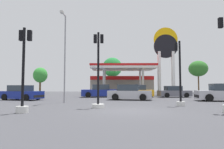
{
  "coord_description": "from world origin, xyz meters",
  "views": [
    {
      "loc": [
        -0.79,
        -11.19,
        1.36
      ],
      "look_at": [
        -1.0,
        13.0,
        2.87
      ],
      "focal_mm": 31.49,
      "sensor_mm": 36.0,
      "label": 1
    }
  ],
  "objects_px": {
    "car_3": "(136,92)",
    "tree_1": "(112,67)",
    "car_0": "(22,93)",
    "tree_0": "(40,75)",
    "station_pole_sign": "(166,53)",
    "tree_2": "(198,69)",
    "car_4": "(222,93)",
    "traffic_signal_1": "(98,81)",
    "traffic_signal_3": "(23,79)",
    "car_2": "(174,92)",
    "car_1": "(130,93)",
    "corner_streetlamp": "(64,50)",
    "car_5": "(99,91)",
    "traffic_signal_2": "(180,83)"
  },
  "relations": [
    {
      "from": "station_pole_sign",
      "to": "traffic_signal_1",
      "type": "bearing_deg",
      "value": -117.72
    },
    {
      "from": "car_2",
      "to": "traffic_signal_2",
      "type": "xyz_separation_m",
      "value": [
        -3.1,
        -11.53,
        0.94
      ]
    },
    {
      "from": "station_pole_sign",
      "to": "traffic_signal_3",
      "type": "relative_size",
      "value": 2.33
    },
    {
      "from": "traffic_signal_1",
      "to": "tree_2",
      "type": "relative_size",
      "value": 0.73
    },
    {
      "from": "tree_1",
      "to": "traffic_signal_2",
      "type": "bearing_deg",
      "value": -79.06
    },
    {
      "from": "corner_streetlamp",
      "to": "tree_1",
      "type": "bearing_deg",
      "value": 80.17
    },
    {
      "from": "tree_0",
      "to": "car_2",
      "type": "bearing_deg",
      "value": -34.98
    },
    {
      "from": "car_2",
      "to": "tree_1",
      "type": "relative_size",
      "value": 0.58
    },
    {
      "from": "car_0",
      "to": "car_5",
      "type": "bearing_deg",
      "value": 35.72
    },
    {
      "from": "traffic_signal_1",
      "to": "traffic_signal_3",
      "type": "height_order",
      "value": "traffic_signal_1"
    },
    {
      "from": "car_0",
      "to": "station_pole_sign",
      "type": "bearing_deg",
      "value": 28.84
    },
    {
      "from": "traffic_signal_3",
      "to": "tree_1",
      "type": "relative_size",
      "value": 0.62
    },
    {
      "from": "car_4",
      "to": "station_pole_sign",
      "type": "bearing_deg",
      "value": 101.84
    },
    {
      "from": "traffic_signal_1",
      "to": "traffic_signal_3",
      "type": "relative_size",
      "value": 1.09
    },
    {
      "from": "car_5",
      "to": "traffic_signal_3",
      "type": "bearing_deg",
      "value": -100.59
    },
    {
      "from": "traffic_signal_1",
      "to": "tree_1",
      "type": "relative_size",
      "value": 0.68
    },
    {
      "from": "car_0",
      "to": "tree_0",
      "type": "relative_size",
      "value": 0.83
    },
    {
      "from": "traffic_signal_3",
      "to": "tree_2",
      "type": "xyz_separation_m",
      "value": [
        22.39,
        30.61,
        3.35
      ]
    },
    {
      "from": "traffic_signal_3",
      "to": "corner_streetlamp",
      "type": "relative_size",
      "value": 0.59
    },
    {
      "from": "car_2",
      "to": "car_4",
      "type": "distance_m",
      "value": 7.18
    },
    {
      "from": "station_pole_sign",
      "to": "tree_2",
      "type": "distance_m",
      "value": 14.74
    },
    {
      "from": "station_pole_sign",
      "to": "car_5",
      "type": "distance_m",
      "value": 12.17
    },
    {
      "from": "car_4",
      "to": "car_5",
      "type": "relative_size",
      "value": 1.01
    },
    {
      "from": "car_1",
      "to": "traffic_signal_3",
      "type": "bearing_deg",
      "value": -122.52
    },
    {
      "from": "traffic_signal_3",
      "to": "corner_streetlamp",
      "type": "xyz_separation_m",
      "value": [
        0.5,
        6.45,
        2.77
      ]
    },
    {
      "from": "car_3",
      "to": "tree_1",
      "type": "bearing_deg",
      "value": 102.61
    },
    {
      "from": "traffic_signal_1",
      "to": "tree_2",
      "type": "height_order",
      "value": "tree_2"
    },
    {
      "from": "car_4",
      "to": "tree_0",
      "type": "xyz_separation_m",
      "value": [
        -26.11,
        23.24,
        3.09
      ]
    },
    {
      "from": "car_3",
      "to": "traffic_signal_3",
      "type": "height_order",
      "value": "traffic_signal_3"
    },
    {
      "from": "traffic_signal_1",
      "to": "tree_1",
      "type": "distance_m",
      "value": 27.21
    },
    {
      "from": "car_1",
      "to": "traffic_signal_1",
      "type": "bearing_deg",
      "value": -109.18
    },
    {
      "from": "car_5",
      "to": "traffic_signal_3",
      "type": "distance_m",
      "value": 15.69
    },
    {
      "from": "car_0",
      "to": "car_4",
      "type": "height_order",
      "value": "car_4"
    },
    {
      "from": "car_3",
      "to": "car_5",
      "type": "xyz_separation_m",
      "value": [
        -4.77,
        0.15,
        0.03
      ]
    },
    {
      "from": "traffic_signal_3",
      "to": "traffic_signal_2",
      "type": "bearing_deg",
      "value": 21.31
    },
    {
      "from": "car_2",
      "to": "traffic_signal_2",
      "type": "bearing_deg",
      "value": -105.06
    },
    {
      "from": "car_3",
      "to": "traffic_signal_1",
      "type": "bearing_deg",
      "value": -106.87
    },
    {
      "from": "car_4",
      "to": "traffic_signal_1",
      "type": "relative_size",
      "value": 0.99
    },
    {
      "from": "car_0",
      "to": "corner_streetlamp",
      "type": "xyz_separation_m",
      "value": [
        5.24,
        -3.46,
        3.85
      ]
    },
    {
      "from": "station_pole_sign",
      "to": "traffic_signal_1",
      "type": "distance_m",
      "value": 19.91
    },
    {
      "from": "car_0",
      "to": "tree_0",
      "type": "bearing_deg",
      "value": 106.12
    },
    {
      "from": "traffic_signal_2",
      "to": "tree_0",
      "type": "relative_size",
      "value": 0.84
    },
    {
      "from": "car_1",
      "to": "car_3",
      "type": "height_order",
      "value": "car_1"
    },
    {
      "from": "tree_0",
      "to": "tree_2",
      "type": "distance_m",
      "value": 33.48
    },
    {
      "from": "traffic_signal_3",
      "to": "car_3",
      "type": "bearing_deg",
      "value": 63.36
    },
    {
      "from": "car_1",
      "to": "corner_streetlamp",
      "type": "relative_size",
      "value": 0.62
    },
    {
      "from": "tree_1",
      "to": "corner_streetlamp",
      "type": "bearing_deg",
      "value": -99.83
    },
    {
      "from": "car_2",
      "to": "car_1",
      "type": "bearing_deg",
      "value": -140.0
    },
    {
      "from": "car_4",
      "to": "car_5",
      "type": "distance_m",
      "value": 14.01
    },
    {
      "from": "tree_0",
      "to": "tree_1",
      "type": "distance_m",
      "value": 15.76
    }
  ]
}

